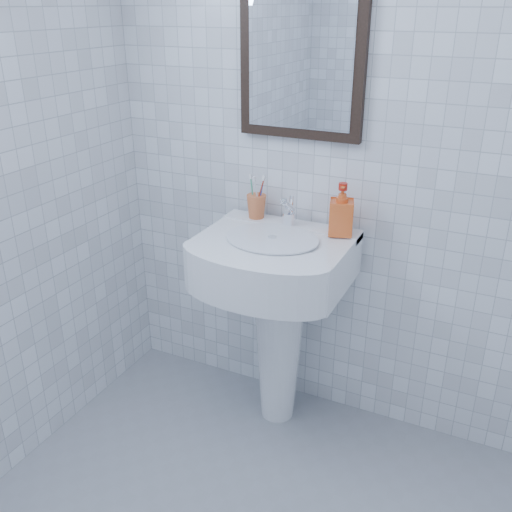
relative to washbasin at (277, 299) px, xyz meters
The scene contains 6 objects.
wall_back 0.73m from the washbasin, 38.60° to the left, with size 2.20×0.02×2.50m, color silver.
washbasin is the anchor object (origin of this frame).
faucet 0.36m from the washbasin, 90.00° to the left, with size 0.05×0.12×0.13m.
toothbrush_cup 0.40m from the washbasin, 140.01° to the left, with size 0.08×0.08×0.10m, color #D86938, non-canonical shape.
soap_dispenser 0.46m from the washbasin, 26.43° to the left, with size 0.09×0.09×0.20m, color red.
wall_mirror 0.96m from the washbasin, 90.00° to the left, with size 0.50×0.04×0.62m.
Camera 1 is at (0.55, -0.93, 1.74)m, focal length 40.00 mm.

